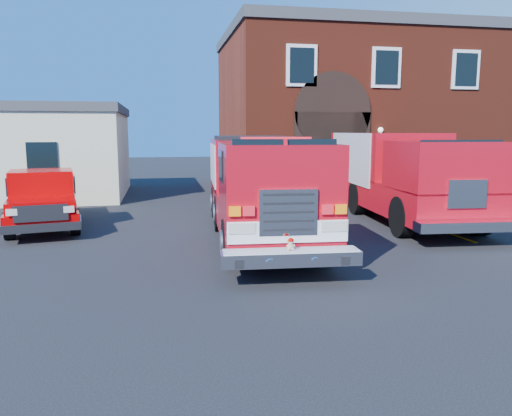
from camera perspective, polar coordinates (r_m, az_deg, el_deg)
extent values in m
plane|color=black|center=(13.43, -0.97, -4.72)|extent=(100.00, 100.00, 0.00)
cube|color=yellow|center=(16.69, 20.97, -2.63)|extent=(0.12, 3.00, 0.01)
cube|color=yellow|center=(19.26, 16.29, -0.95)|extent=(0.12, 3.00, 0.01)
cube|color=yellow|center=(21.93, 12.74, 0.34)|extent=(0.12, 3.00, 0.01)
cube|color=maroon|center=(29.14, 12.01, 10.27)|extent=(15.00, 10.00, 8.00)
cube|color=#3A3C3E|center=(29.56, 12.28, 18.43)|extent=(15.20, 10.20, 0.50)
cube|color=black|center=(23.21, 8.67, 5.86)|extent=(3.60, 0.12, 4.00)
cylinder|color=black|center=(23.20, 8.78, 10.80)|extent=(3.60, 0.12, 3.60)
cube|color=black|center=(22.88, 5.25, 15.92)|extent=(1.40, 0.10, 1.80)
cube|color=black|center=(24.27, 14.69, 15.26)|extent=(1.40, 0.10, 1.80)
cube|color=black|center=(26.21, 22.87, 14.37)|extent=(1.40, 0.10, 1.80)
cube|color=beige|center=(26.76, -25.62, 5.48)|extent=(10.00, 8.00, 4.00)
cube|color=#3A3C3E|center=(26.76, -25.93, 10.07)|extent=(10.20, 8.20, 0.40)
cube|color=black|center=(22.38, -23.24, 5.15)|extent=(1.20, 0.10, 1.40)
cylinder|color=black|center=(11.63, -3.01, -4.02)|extent=(0.43, 1.14, 1.12)
cylinder|color=black|center=(12.00, 7.74, -3.70)|extent=(0.43, 1.14, 1.12)
cube|color=#BA0B18|center=(14.87, 0.39, -0.01)|extent=(3.15, 9.31, 0.92)
cube|color=#BA0B18|center=(17.06, -0.63, 5.07)|extent=(2.84, 4.64, 1.63)
cube|color=#BA0B18|center=(11.83, 2.25, 3.68)|extent=(2.76, 3.42, 1.53)
cube|color=black|center=(10.55, 3.39, 5.28)|extent=(2.24, 0.23, 0.96)
cube|color=red|center=(11.78, 2.28, 7.78)|extent=(1.65, 0.45, 0.14)
cube|color=white|center=(10.36, 3.69, -2.73)|extent=(2.54, 0.23, 0.45)
cube|color=silver|center=(10.28, 3.73, -0.52)|extent=(1.22, 0.14, 0.96)
cube|color=silver|center=(10.20, 3.97, -5.68)|extent=(2.88, 0.75, 0.28)
cube|color=#B7B7BF|center=(16.96, -4.95, 5.02)|extent=(0.29, 3.66, 1.32)
cube|color=#B7B7BF|center=(17.25, 3.63, 5.09)|extent=(0.29, 3.66, 1.32)
sphere|color=tan|center=(10.15, 3.98, -4.45)|extent=(0.16, 0.16, 0.15)
sphere|color=tan|center=(10.12, 3.99, -3.87)|extent=(0.13, 0.13, 0.12)
sphere|color=tan|center=(10.11, 3.73, -3.62)|extent=(0.05, 0.05, 0.05)
sphere|color=tan|center=(10.13, 4.23, -3.61)|extent=(0.05, 0.05, 0.05)
ellipsoid|color=#C20700|center=(10.11, 3.99, -3.66)|extent=(0.13, 0.13, 0.07)
cylinder|color=#C20700|center=(10.11, 4.00, -3.77)|extent=(0.15, 0.15, 0.01)
cylinder|color=black|center=(16.21, -26.37, -1.83)|extent=(0.43, 0.86, 0.82)
cylinder|color=black|center=(16.15, -20.00, -1.48)|extent=(0.43, 0.86, 0.82)
cube|color=#BC0001|center=(18.00, -23.09, -0.16)|extent=(3.06, 5.91, 0.46)
cube|color=#BC0001|center=(15.97, -23.32, 0.26)|extent=(2.14, 1.86, 0.36)
cube|color=#BC0001|center=(17.60, -23.27, 2.33)|extent=(2.19, 2.16, 1.02)
cube|color=#BC0001|center=(19.57, -23.07, 1.72)|extent=(2.25, 2.46, 0.56)
cube|color=black|center=(15.16, -23.28, -2.11)|extent=(2.08, 0.53, 0.22)
cylinder|color=black|center=(15.46, 16.37, -0.97)|extent=(0.48, 1.25, 1.23)
cylinder|color=black|center=(16.56, 24.22, -0.76)|extent=(0.48, 1.25, 1.23)
cube|color=#BA0B18|center=(18.73, 16.18, 1.72)|extent=(3.45, 9.11, 1.00)
cube|color=#BA0B18|center=(20.18, 14.50, 5.92)|extent=(3.20, 5.77, 1.67)
cube|color=#BA0B18|center=(15.81, 20.72, 4.53)|extent=(2.98, 2.88, 1.45)
cube|color=#B7B7BF|center=(19.72, 10.66, 5.67)|extent=(0.40, 4.68, 1.90)
cube|color=#B7B7BF|center=(20.73, 18.14, 5.53)|extent=(0.40, 4.68, 1.90)
cube|color=silver|center=(14.57, 23.30, -1.91)|extent=(3.04, 0.73, 0.28)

